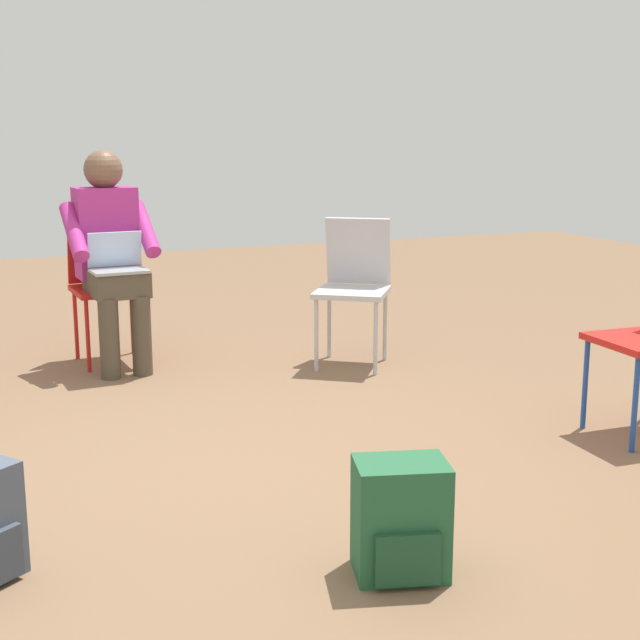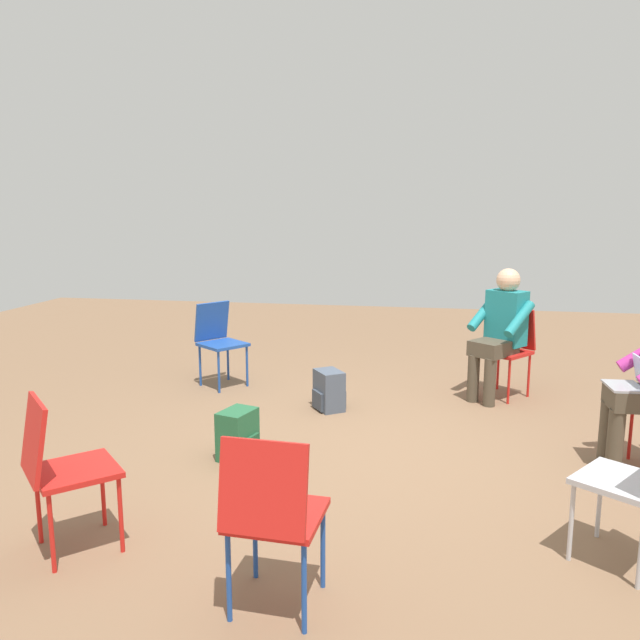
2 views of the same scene
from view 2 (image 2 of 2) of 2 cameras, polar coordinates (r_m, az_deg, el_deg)
The scene contains 9 objects.
ground_plane at distance 4.80m, azimuth 4.04°, elevation -11.75°, with size 14.00×14.00×0.00m, color brown.
chair_west at distance 2.84m, azimuth -4.42°, elevation -16.96°, with size 0.46×0.42×0.85m.
chair_southwest at distance 3.54m, azimuth 27.15°, elevation -12.48°, with size 0.57×0.58×0.85m.
chair_northeast at distance 6.43m, azimuth -9.25°, elevation -1.59°, with size 0.57×0.58×0.85m.
chair_southeast at distance 6.27m, azimuth 16.91°, elevation -2.21°, with size 0.58×0.58×0.85m.
chair_northwest at distance 3.56m, azimuth -22.65°, elevation -11.97°, with size 0.58×0.58×0.85m.
person_in_teal at distance 6.09m, azimuth 16.16°, elevation -0.62°, with size 0.63×0.63×1.24m.
backpack_near_laptop_user at distance 5.64m, azimuth 0.83°, elevation -6.65°, with size 0.34×0.32×0.36m.
backpack_by_empty_chair at distance 4.63m, azimuth -7.54°, elevation -10.59°, with size 0.33×0.30×0.36m.
Camera 2 is at (-4.43, -0.48, 1.79)m, focal length 35.00 mm.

